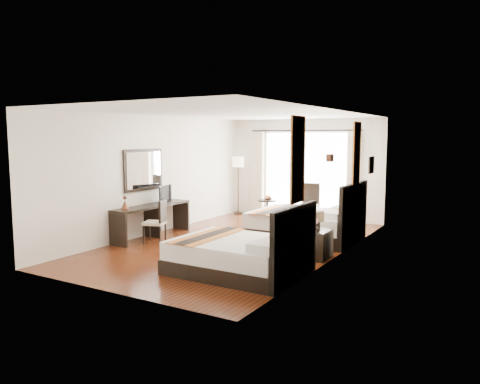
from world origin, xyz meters
The scene contains 29 objects.
floor centered at (0.00, 0.00, -0.01)m, with size 4.50×7.50×0.01m, color #3C150A.
ceiling centered at (0.00, 0.00, 2.79)m, with size 4.50×7.50×0.02m, color white.
wall_headboard centered at (2.25, 0.00, 1.40)m, with size 0.01×7.50×2.80m, color silver.
wall_desk centered at (-2.25, 0.00, 1.40)m, with size 0.01×7.50×2.80m, color silver.
wall_window centered at (0.00, 3.75, 1.40)m, with size 4.50×0.01×2.80m, color silver.
wall_entry centered at (0.00, -3.75, 1.40)m, with size 4.50×0.01×2.80m, color silver.
window_glass centered at (0.00, 3.73, 1.30)m, with size 2.40×0.02×2.20m, color white.
sheer_curtain centered at (0.00, 3.67, 1.30)m, with size 2.30×0.02×2.10m, color white.
drape_left centered at (-1.45, 3.63, 1.28)m, with size 0.35×0.14×2.35m, color beige.
drape_right centered at (1.45, 3.63, 1.28)m, with size 0.35×0.14×2.35m, color beige.
art_panel_near centered at (2.23, -1.89, 1.95)m, with size 0.03×0.50×1.35m, color maroon.
art_panel_far centered at (2.23, 1.19, 1.95)m, with size 0.03×0.50×1.35m, color maroon.
wall_sconce centered at (2.19, -0.34, 1.92)m, with size 0.10×0.14×0.14m, color #462619.
mirror_frame centered at (-2.22, -0.48, 1.55)m, with size 0.04×1.25×0.95m, color black.
mirror_glass centered at (-2.19, -0.48, 1.55)m, with size 0.01×1.12×0.82m, color white.
bed_near centered at (1.22, -1.89, 0.32)m, with size 2.17×1.69×1.22m.
bed_far centered at (1.14, 1.19, 0.34)m, with size 2.33×1.82×1.32m.
nightstand centered at (1.97, -0.34, 0.27)m, with size 0.46×0.57×0.54m, color black.
table_lamp centered at (1.96, -0.29, 0.77)m, with size 0.25×0.25×0.40m.
vase centered at (1.98, -0.44, 0.57)m, with size 0.13×0.13×0.13m, color black.
console_desk centered at (-1.99, -0.48, 0.38)m, with size 0.50×2.20×0.76m, color black.
television centered at (-1.97, -0.12, 0.96)m, with size 0.72×0.09×0.42m, color black.
bronze_figurine centered at (-1.99, -1.33, 0.89)m, with size 0.18×0.18×0.27m, color #462619, non-canonical shape.
desk_chair centered at (-1.56, -0.87, 0.29)m, with size 0.57×0.57×0.94m.
floor_lamp centered at (-1.98, 3.38, 1.45)m, with size 0.35×0.35×1.72m.
side_table centered at (-0.66, 2.71, 0.30)m, with size 0.51×0.51×0.59m, color black.
fruit_bowl centered at (-0.66, 2.74, 0.62)m, with size 0.21×0.21×0.05m, color #402217.
window_chair centered at (0.49, 2.90, 0.33)m, with size 0.57×0.57×1.08m.
jute_rug centered at (-0.11, 2.85, 0.01)m, with size 1.13×0.77×0.01m, color #9D875E.
Camera 1 is at (5.14, -8.57, 2.30)m, focal length 35.00 mm.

